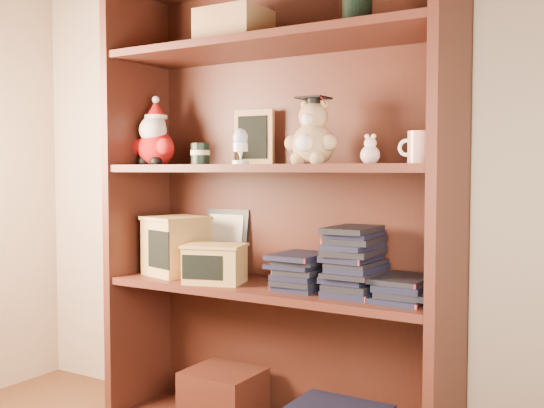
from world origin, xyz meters
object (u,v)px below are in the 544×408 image
(bookcase, at_px, (279,215))
(teacher_mug, at_px, (420,147))
(grad_teddy_bear, at_px, (312,138))
(treats_box, at_px, (176,245))

(bookcase, xyz_separation_m, teacher_mug, (0.50, -0.05, 0.22))
(grad_teddy_bear, xyz_separation_m, teacher_mug, (0.35, 0.01, -0.04))
(bookcase, xyz_separation_m, treats_box, (-0.41, -0.05, -0.12))
(bookcase, relative_size, treats_box, 6.60)
(grad_teddy_bear, height_order, teacher_mug, grad_teddy_bear)
(grad_teddy_bear, bearing_deg, teacher_mug, 1.09)
(bookcase, xyz_separation_m, grad_teddy_bear, (0.16, -0.06, 0.25))
(grad_teddy_bear, xyz_separation_m, treats_box, (-0.56, 0.01, -0.37))
(bookcase, distance_m, grad_teddy_bear, 0.30)
(bookcase, height_order, treats_box, bookcase)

